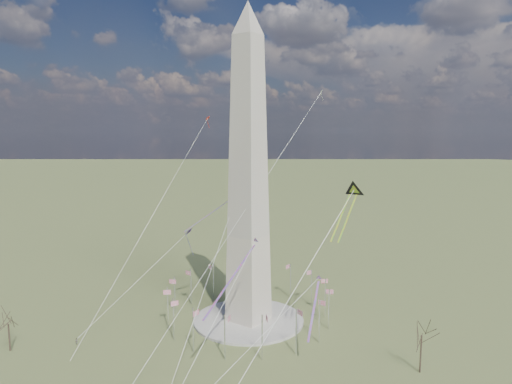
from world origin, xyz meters
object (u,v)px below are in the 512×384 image
Objects in this scene: washington_monument at (248,176)px; tree_near at (422,333)px; kite_delta_black at (353,193)px; person_west at (77,341)px.

tree_near is at bearing 0.52° from washington_monument.
kite_delta_black is (-22.61, 5.88, 33.56)m from tree_near.
tree_near reaches higher than person_west.
washington_monument is 6.64× the size of tree_near.
tree_near is (55.11, 0.50, -37.22)m from washington_monument.
kite_delta_black reaches higher than tree_near.
kite_delta_black is at bearing 11.10° from washington_monument.
person_west is at bearing -125.92° from washington_monument.
person_west is 91.18m from kite_delta_black.
washington_monument reaches higher than kite_delta_black.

